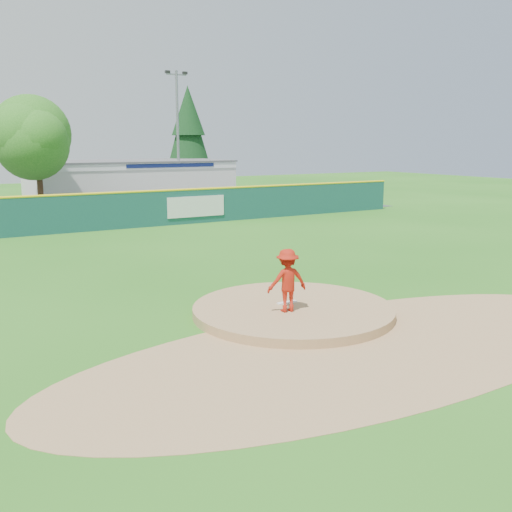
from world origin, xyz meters
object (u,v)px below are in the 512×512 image
pitcher (287,280)px  pool_building_grp (129,181)px  light_pole_right (178,131)px  conifer_tree (188,133)px  deciduous_tree (37,145)px  van (135,202)px

pitcher → pool_building_grp: size_ratio=0.11×
pool_building_grp → light_pole_right: 5.75m
conifer_tree → deciduous_tree: bearing=-143.7°
deciduous_tree → pool_building_grp: bearing=41.2°
light_pole_right → conifer_tree: bearing=60.3°
pitcher → van: 25.97m
pool_building_grp → light_pole_right: size_ratio=1.52×
pitcher → light_pole_right: (9.43, 29.33, 4.46)m
pitcher → pool_building_grp: 32.96m
van → pitcher: bearing=144.9°
van → conifer_tree: size_ratio=0.51×
pool_building_grp → deciduous_tree: 11.01m
deciduous_tree → light_pole_right: light_pole_right is taller
pool_building_grp → light_pole_right: (3.00, -2.99, 3.88)m
van → conifer_tree: bearing=-64.3°
pool_building_grp → conifer_tree: bearing=29.8°
van → light_pole_right: (4.85, 3.77, 4.85)m
pool_building_grp → conifer_tree: size_ratio=1.60×
pitcher → light_pole_right: 31.13m
deciduous_tree → light_pole_right: (11.00, 4.00, 0.99)m
pool_building_grp → pitcher: bearing=-101.2°
pool_building_grp → conifer_tree: 8.95m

